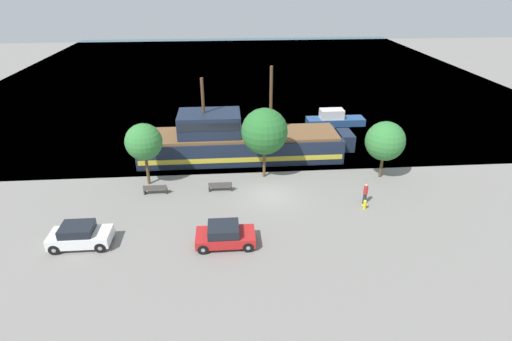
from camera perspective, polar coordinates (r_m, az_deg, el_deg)
The scene contains 13 objects.
ground_plane at distance 31.81m, azimuth 2.15°, elevation -3.47°, with size 160.00×160.00×0.00m, color gray.
water_surface at distance 73.18m, azimuth -1.81°, elevation 13.95°, with size 80.00×80.00×0.00m, color #33566B.
pirate_ship at distance 37.57m, azimuth -2.73°, elevation 4.13°, with size 20.03×4.71×8.60m.
moored_boat_dockside at distance 47.28m, azimuth 11.11°, elevation 7.23°, with size 6.61×1.96×1.83m.
parked_car_curb_front at distance 26.04m, azimuth -4.47°, elevation -9.17°, with size 3.80×1.98×1.49m.
parked_car_curb_mid at distance 28.21m, azimuth -23.87°, elevation -8.50°, with size 3.81×1.86×1.55m.
fire_hydrant at distance 30.85m, azimuth 15.28°, elevation -4.65°, with size 0.42×0.25×0.76m.
bench_promenade_east at distance 32.22m, azimuth -5.12°, elevation -2.25°, with size 1.89×0.45×0.85m.
bench_promenade_west at distance 32.67m, azimuth -14.19°, elevation -2.59°, with size 1.84×0.45×0.85m.
pedestrian_walking_near at distance 31.35m, azimuth 15.34°, elevation -3.19°, with size 0.32×0.32×1.68m.
tree_row_east at distance 33.01m, azimuth -15.74°, elevation 3.94°, with size 2.96×2.96×5.26m.
tree_row_mideast at distance 32.88m, azimuth 1.22°, elevation 5.60°, with size 3.84×3.84×6.08m.
tree_row_midwest at distance 34.83m, azimuth 17.96°, elevation 4.01°, with size 3.28×3.28×4.96m.
Camera 1 is at (-3.34, -27.36, 15.88)m, focal length 28.00 mm.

